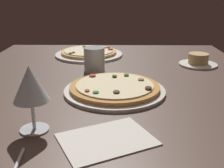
{
  "coord_description": "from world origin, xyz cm",
  "views": [
    {
      "loc": [
        79.16,
        1.83,
        35.0
      ],
      "look_at": [
        -0.96,
        0.81,
        7.0
      ],
      "focal_mm": 45.04,
      "sensor_mm": 36.0,
      "label": 1
    }
  ],
  "objects_px": {
    "ramekin_on_saucer": "(198,61)",
    "water_glass": "(94,61)",
    "wine_glass_far": "(30,86)",
    "paper_menu": "(105,139)",
    "pizza_side": "(89,53)",
    "pizza_main": "(115,88)"
  },
  "relations": [
    {
      "from": "ramekin_on_saucer",
      "to": "paper_menu",
      "type": "relative_size",
      "value": 0.81
    },
    {
      "from": "pizza_side",
      "to": "paper_menu",
      "type": "distance_m",
      "value": 0.78
    },
    {
      "from": "wine_glass_far",
      "to": "paper_menu",
      "type": "distance_m",
      "value": 0.2
    },
    {
      "from": "pizza_main",
      "to": "pizza_side",
      "type": "height_order",
      "value": "same"
    },
    {
      "from": "ramekin_on_saucer",
      "to": "water_glass",
      "type": "height_order",
      "value": "water_glass"
    },
    {
      "from": "wine_glass_far",
      "to": "water_glass",
      "type": "xyz_separation_m",
      "value": [
        -0.47,
        0.1,
        -0.07
      ]
    },
    {
      "from": "wine_glass_far",
      "to": "paper_menu",
      "type": "xyz_separation_m",
      "value": [
        0.04,
        0.16,
        -0.11
      ]
    },
    {
      "from": "paper_menu",
      "to": "water_glass",
      "type": "bearing_deg",
      "value": 160.03
    },
    {
      "from": "ramekin_on_saucer",
      "to": "paper_menu",
      "type": "height_order",
      "value": "ramekin_on_saucer"
    },
    {
      "from": "pizza_side",
      "to": "water_glass",
      "type": "height_order",
      "value": "water_glass"
    },
    {
      "from": "pizza_main",
      "to": "wine_glass_far",
      "type": "bearing_deg",
      "value": -36.57
    },
    {
      "from": "pizza_side",
      "to": "water_glass",
      "type": "xyz_separation_m",
      "value": [
        0.26,
        0.04,
        0.03
      ]
    },
    {
      "from": "pizza_main",
      "to": "pizza_side",
      "type": "xyz_separation_m",
      "value": [
        -0.48,
        -0.12,
        -0.0
      ]
    },
    {
      "from": "ramekin_on_saucer",
      "to": "pizza_main",
      "type": "bearing_deg",
      "value": -47.39
    },
    {
      "from": "pizza_side",
      "to": "paper_menu",
      "type": "xyz_separation_m",
      "value": [
        0.77,
        0.1,
        -0.01
      ]
    },
    {
      "from": "water_glass",
      "to": "paper_menu",
      "type": "height_order",
      "value": "water_glass"
    },
    {
      "from": "ramekin_on_saucer",
      "to": "wine_glass_far",
      "type": "xyz_separation_m",
      "value": [
        0.56,
        -0.52,
        0.09
      ]
    },
    {
      "from": "pizza_side",
      "to": "ramekin_on_saucer",
      "type": "bearing_deg",
      "value": 70.06
    },
    {
      "from": "pizza_side",
      "to": "ramekin_on_saucer",
      "type": "distance_m",
      "value": 0.5
    },
    {
      "from": "water_glass",
      "to": "ramekin_on_saucer",
      "type": "bearing_deg",
      "value": 101.56
    },
    {
      "from": "water_glass",
      "to": "wine_glass_far",
      "type": "bearing_deg",
      "value": -12.21
    },
    {
      "from": "water_glass",
      "to": "pizza_side",
      "type": "bearing_deg",
      "value": -170.23
    }
  ]
}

